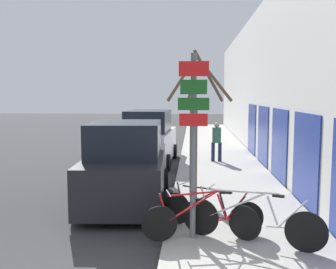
{
  "coord_description": "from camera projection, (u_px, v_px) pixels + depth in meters",
  "views": [
    {
      "loc": [
        1.54,
        -3.8,
        2.82
      ],
      "look_at": [
        0.82,
        6.79,
        1.69
      ],
      "focal_mm": 40.0,
      "sensor_mm": 36.0,
      "label": 1
    }
  ],
  "objects": [
    {
      "name": "pedestrian_near",
      "position": [
        217.0,
        139.0,
        14.96
      ],
      "size": [
        0.41,
        0.35,
        1.57
      ],
      "rotation": [
        0.0,
        0.0,
        -0.1
      ],
      "color": "#1E2338",
      "rests_on": "sidewalk_curb"
    },
    {
      "name": "bicycle_2",
      "position": [
        209.0,
        212.0,
        7.3
      ],
      "size": [
        1.84,
        1.2,
        0.89
      ],
      "rotation": [
        0.0,
        0.0,
        1.0
      ],
      "color": "black",
      "rests_on": "sidewalk_curb"
    },
    {
      "name": "parked_car_1",
      "position": [
        149.0,
        140.0,
        15.22
      ],
      "size": [
        2.15,
        4.58,
        2.19
      ],
      "rotation": [
        0.0,
        0.0,
        -0.04
      ],
      "color": "silver",
      "rests_on": "ground"
    },
    {
      "name": "bicycle_1",
      "position": [
        204.0,
        218.0,
        6.92
      ],
      "size": [
        2.27,
        0.65,
        0.91
      ],
      "rotation": [
        0.0,
        0.0,
        1.8
      ],
      "color": "black",
      "rests_on": "sidewalk_curb"
    },
    {
      "name": "building_facade",
      "position": [
        254.0,
        86.0,
        17.34
      ],
      "size": [
        0.23,
        32.0,
        6.5
      ],
      "color": "silver",
      "rests_on": "ground"
    },
    {
      "name": "parked_car_0",
      "position": [
        126.0,
        167.0,
        9.57
      ],
      "size": [
        2.29,
        4.21,
        2.14
      ],
      "rotation": [
        0.0,
        0.0,
        0.05
      ],
      "color": "black",
      "rests_on": "ground"
    },
    {
      "name": "sidewalk_curb",
      "position": [
        215.0,
        152.0,
        17.88
      ],
      "size": [
        3.2,
        32.0,
        0.15
      ],
      "color": "#9E9B93",
      "rests_on": "ground"
    },
    {
      "name": "bicycle_0",
      "position": [
        250.0,
        221.0,
        6.71
      ],
      "size": [
        2.44,
        0.96,
        0.98
      ],
      "rotation": [
        0.0,
        0.0,
        1.21
      ],
      "color": "black",
      "rests_on": "sidewalk_curb"
    },
    {
      "name": "street_tree",
      "position": [
        195.0,
        132.0,
        9.64
      ],
      "size": [
        1.71,
        0.98,
        3.81
      ],
      "color": "brown",
      "rests_on": "sidewalk_curb"
    },
    {
      "name": "signpost",
      "position": [
        193.0,
        137.0,
        6.8
      ],
      "size": [
        0.56,
        0.13,
        3.41
      ],
      "color": "#595B60",
      "rests_on": "sidewalk_curb"
    },
    {
      "name": "ground_plane",
      "position": [
        155.0,
        164.0,
        15.29
      ],
      "size": [
        80.0,
        80.0,
        0.0
      ],
      "primitive_type": "plane",
      "color": "#333335"
    }
  ]
}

